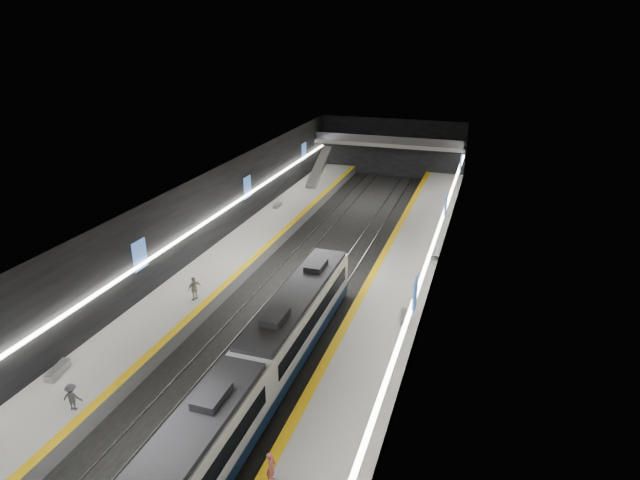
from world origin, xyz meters
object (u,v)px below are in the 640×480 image
(train, at_px, (249,383))
(bench_right_near, at_px, (405,317))
(bench_left_near, at_px, (58,370))
(passenger_left_a, at_px, (194,288))
(escalator, at_px, (319,167))
(passenger_left_b, at_px, (72,397))
(passenger_right_a, at_px, (271,468))
(bench_left_far, at_px, (277,205))
(bench_right_far, at_px, (433,254))

(train, height_order, bench_right_near, train)
(bench_left_near, bearing_deg, passenger_left_a, 64.08)
(bench_left_near, relative_size, passenger_left_a, 1.00)
(escalator, height_order, passenger_left_b, escalator)
(train, relative_size, passenger_right_a, 18.97)
(train, xyz_separation_m, passenger_right_a, (3.28, -4.70, -0.40))
(train, distance_m, bench_left_far, 32.90)
(bench_left_near, bearing_deg, bench_right_far, 41.94)
(passenger_left_b, bearing_deg, passenger_right_a, 160.27)
(bench_left_far, bearing_deg, train, -69.50)
(bench_left_far, bearing_deg, escalator, 84.70)
(bench_left_far, bearing_deg, bench_right_near, -47.60)
(bench_right_near, relative_size, passenger_right_a, 1.19)
(bench_right_far, xyz_separation_m, passenger_right_a, (-3.72, -27.35, 0.56))
(train, height_order, escalator, escalator)
(bench_left_near, distance_m, bench_right_far, 30.37)
(train, distance_m, escalator, 43.42)
(passenger_left_b, bearing_deg, bench_left_near, -49.72)
(escalator, relative_size, passenger_left_a, 4.25)
(escalator, bearing_deg, bench_right_far, -49.06)
(bench_left_far, relative_size, passenger_right_a, 1.06)
(bench_left_far, height_order, bench_right_far, bench_right_far)
(bench_left_far, distance_m, passenger_left_b, 34.57)
(bench_left_far, height_order, passenger_left_b, passenger_left_b)
(escalator, distance_m, bench_right_far, 26.00)
(bench_left_near, height_order, bench_left_far, bench_left_near)
(escalator, distance_m, bench_left_near, 43.61)
(passenger_left_a, xyz_separation_m, passenger_left_b, (0.16, -12.67, -0.16))
(passenger_right_a, height_order, passenger_left_a, passenger_left_a)
(escalator, bearing_deg, bench_right_near, -62.07)
(train, xyz_separation_m, passenger_left_a, (-8.73, 9.14, -0.26))
(bench_left_near, xyz_separation_m, bench_right_far, (18.68, 23.95, 0.00))
(escalator, distance_m, bench_right_near, 35.24)
(escalator, distance_m, passenger_left_a, 33.15)
(passenger_right_a, height_order, passenger_left_b, passenger_right_a)
(train, relative_size, passenger_left_a, 15.97)
(bench_right_far, relative_size, passenger_left_b, 1.22)
(bench_left_near, xyz_separation_m, passenger_right_a, (14.96, -3.40, 0.56))
(passenger_left_b, bearing_deg, passenger_left_a, -103.36)
(bench_right_near, xyz_separation_m, bench_right_far, (0.51, 11.50, 0.00))
(passenger_right_a, bearing_deg, bench_right_far, -10.71)
(bench_left_far, xyz_separation_m, passenger_left_b, (2.61, -34.46, 0.58))
(bench_right_far, bearing_deg, passenger_right_a, -113.38)
(escalator, relative_size, bench_left_near, 4.24)
(escalator, bearing_deg, bench_left_near, -92.21)
(escalator, xyz_separation_m, passenger_right_a, (13.28, -46.95, -1.11))
(bench_right_far, bearing_deg, train, -122.80)
(passenger_right_a, bearing_deg, passenger_left_a, 37.97)
(bench_right_near, bearing_deg, bench_left_near, -154.80)
(bench_right_near, distance_m, bench_right_far, 11.51)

